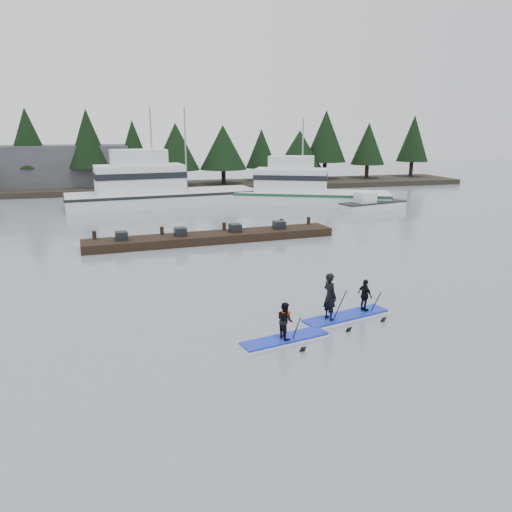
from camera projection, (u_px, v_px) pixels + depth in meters
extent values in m
plane|color=slate|center=(299.00, 326.00, 18.06)|extent=(160.00, 160.00, 0.00)
cube|color=#2D281E|center=(175.00, 187.00, 57.26)|extent=(70.00, 8.00, 0.60)
cube|color=#4C4C51|center=(45.00, 169.00, 55.07)|extent=(18.00, 6.00, 5.00)
cube|color=silver|center=(164.00, 204.00, 45.76)|extent=(17.41, 6.58, 2.27)
cube|color=white|center=(140.00, 179.00, 44.45)|extent=(7.98, 4.23, 2.45)
cylinder|color=gray|center=(152.00, 150.00, 44.24)|extent=(0.14, 0.14, 7.40)
cube|color=silver|center=(309.00, 203.00, 46.63)|extent=(14.97, 9.80, 2.08)
cube|color=white|center=(291.00, 180.00, 46.39)|extent=(7.20, 5.43, 2.08)
cylinder|color=gray|center=(303.00, 155.00, 45.66)|extent=(0.14, 0.14, 6.57)
cube|color=silver|center=(373.00, 206.00, 42.95)|extent=(6.37, 3.32, 0.71)
cube|color=black|center=(212.00, 237.00, 31.19)|extent=(15.77, 3.33, 0.52)
sphere|color=red|center=(313.00, 205.00, 45.73)|extent=(0.57, 0.57, 0.57)
cube|color=#152AC5|center=(285.00, 339.00, 16.76)|extent=(3.16, 1.41, 0.12)
imported|color=black|center=(285.00, 320.00, 16.59)|extent=(0.60, 0.70, 1.25)
cube|color=#D64812|center=(285.00, 316.00, 16.55)|extent=(0.34, 0.26, 0.32)
cylinder|color=black|center=(295.00, 334.00, 16.63)|extent=(0.11, 0.88, 1.49)
cube|color=#1328BB|center=(346.00, 316.00, 18.77)|extent=(3.62, 1.71, 0.12)
imported|color=black|center=(330.00, 296.00, 18.15)|extent=(0.57, 0.73, 1.75)
cylinder|color=black|center=(339.00, 308.00, 18.19)|extent=(0.15, 0.98, 1.66)
imported|color=black|center=(365.00, 295.00, 19.03)|extent=(0.48, 0.79, 1.25)
cylinder|color=black|center=(373.00, 307.00, 19.08)|extent=(0.14, 0.88, 1.49)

